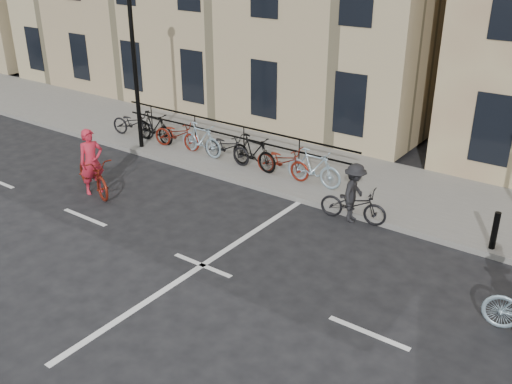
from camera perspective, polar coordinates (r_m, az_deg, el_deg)
The scene contains 7 objects.
ground at distance 12.71m, azimuth -5.37°, elevation -7.32°, with size 120.00×120.00×0.00m, color black.
sidewalk at distance 19.17m, azimuth -2.69°, elevation 4.19°, with size 46.00×4.00×0.15m, color slate.
lamp_post at distance 18.83m, azimuth -12.20°, elevation 14.09°, with size 0.36×0.36×5.28m.
bollard_east at distance 13.88m, azimuth 22.78°, elevation -3.58°, with size 0.14×0.14×0.90m, color black.
parked_bikes at distance 18.20m, azimuth -4.28°, elevation 4.95°, with size 9.35×1.23×1.05m.
cyclist_pink at distance 16.54m, azimuth -16.01°, elevation 2.02°, with size 2.21×1.37×1.86m.
cyclist_dark at distance 14.51m, azimuth 9.75°, elevation -0.69°, with size 1.80×1.07×1.54m.
Camera 1 is at (7.29, -8.04, 6.63)m, focal length 40.00 mm.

